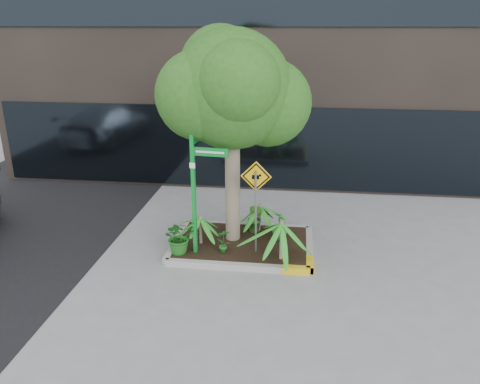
# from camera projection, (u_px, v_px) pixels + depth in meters

# --- Properties ---
(ground) EXTENTS (80.00, 80.00, 0.00)m
(ground) POSITION_uv_depth(u_px,v_px,m) (233.00, 252.00, 11.03)
(ground) COLOR gray
(ground) RESTS_ON ground
(planter) EXTENTS (3.35, 2.36, 0.15)m
(planter) POSITION_uv_depth(u_px,v_px,m) (244.00, 244.00, 11.22)
(planter) COLOR #9E9E99
(planter) RESTS_ON ground
(tree) EXTENTS (3.40, 3.02, 5.10)m
(tree) POSITION_uv_depth(u_px,v_px,m) (232.00, 90.00, 10.23)
(tree) COLOR gray
(tree) RESTS_ON ground
(palm_front) EXTENTS (1.03, 1.03, 1.14)m
(palm_front) POSITION_uv_depth(u_px,v_px,m) (282.00, 223.00, 10.14)
(palm_front) COLOR gray
(palm_front) RESTS_ON ground
(palm_left) EXTENTS (0.78, 0.78, 0.87)m
(palm_left) POSITION_uv_depth(u_px,v_px,m) (200.00, 218.00, 10.96)
(palm_left) COLOR gray
(palm_left) RESTS_ON ground
(palm_back) EXTENTS (0.80, 0.80, 0.89)m
(palm_back) POSITION_uv_depth(u_px,v_px,m) (259.00, 206.00, 11.64)
(palm_back) COLOR gray
(palm_back) RESTS_ON ground
(shrub_a) EXTENTS (0.99, 0.99, 0.79)m
(shrub_a) POSITION_uv_depth(u_px,v_px,m) (179.00, 237.00, 10.58)
(shrub_a) COLOR #1C601B
(shrub_a) RESTS_ON planter
(shrub_b) EXTENTS (0.49, 0.49, 0.69)m
(shrub_b) POSITION_uv_depth(u_px,v_px,m) (280.00, 226.00, 11.24)
(shrub_b) COLOR #227122
(shrub_b) RESTS_ON planter
(shrub_c) EXTENTS (0.41, 0.41, 0.59)m
(shrub_c) POSITION_uv_depth(u_px,v_px,m) (223.00, 241.00, 10.59)
(shrub_c) COLOR #1E631F
(shrub_c) RESTS_ON planter
(shrub_d) EXTENTS (0.60, 0.60, 0.77)m
(shrub_d) POSITION_uv_depth(u_px,v_px,m) (256.00, 218.00, 11.61)
(shrub_d) COLOR #2C631C
(shrub_d) RESTS_ON planter
(street_sign_post) EXTENTS (0.86, 0.89, 2.90)m
(street_sign_post) POSITION_uv_depth(u_px,v_px,m) (197.00, 183.00, 10.22)
(street_sign_post) COLOR #0D952E
(street_sign_post) RESTS_ON ground
(cattle_sign) EXTENTS (0.68, 0.27, 2.20)m
(cattle_sign) POSITION_uv_depth(u_px,v_px,m) (256.00, 193.00, 10.12)
(cattle_sign) COLOR slate
(cattle_sign) RESTS_ON ground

